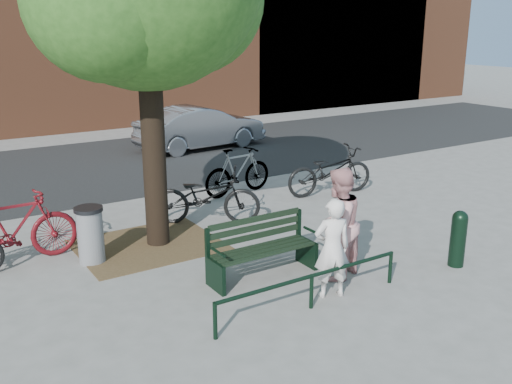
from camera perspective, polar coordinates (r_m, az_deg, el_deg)
ground at (r=8.93m, az=0.73°, el=-8.48°), size 90.00×90.00×0.00m
dirt_pit at (r=10.31m, az=-10.75°, el=-5.22°), size 2.40×2.00×0.02m
road at (r=16.34m, az=-15.89°, el=2.45°), size 40.00×7.00×0.01m
park_bench at (r=8.80m, az=0.46°, el=-5.47°), size 1.74×0.54×0.97m
guard_railing at (r=7.88m, az=5.59°, el=-8.86°), size 3.06×0.06×0.51m
person_left at (r=8.13m, az=7.63°, el=-5.59°), size 0.62×0.50×1.46m
person_right at (r=8.69m, az=8.20°, el=-3.19°), size 1.02×0.91×1.74m
bollard at (r=9.70m, az=19.57°, el=-4.22°), size 0.25×0.25×0.93m
litter_bin at (r=9.66m, az=-16.23°, el=-4.12°), size 0.46×0.46×0.95m
bicycle_b at (r=9.97m, az=-23.01°, el=-3.41°), size 2.03×0.63×1.21m
bicycle_c at (r=11.11m, az=-5.00°, el=-0.45°), size 2.17×1.74×1.10m
bicycle_d at (r=13.04m, az=-1.82°, el=2.10°), size 1.87×0.71×1.09m
bicycle_e at (r=13.12m, az=7.39°, el=2.10°), size 2.21×1.11×1.11m
parked_car at (r=18.07m, az=-5.56°, el=6.45°), size 4.20×1.77×1.35m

